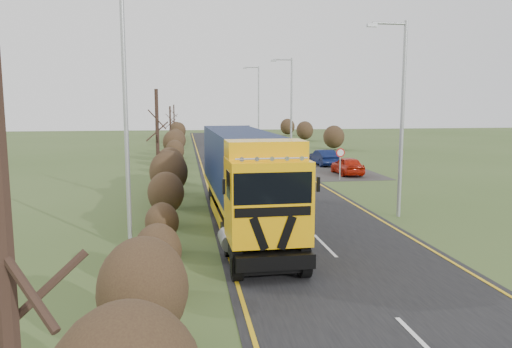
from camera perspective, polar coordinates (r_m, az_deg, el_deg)
The scene contains 14 objects.
ground at distance 22.92m, azimuth 5.07°, elevation -5.41°, with size 160.00×160.00×0.00m, color #394F21.
road at distance 32.54m, azimuth 1.01°, elevation -1.34°, with size 8.00×120.00×0.02m, color black.
layby at distance 43.62m, azimuth 7.33°, elevation 1.00°, with size 6.00×18.00×0.02m, color #2F2C2A.
lane_markings at distance 32.24m, azimuth 1.10°, elevation -1.39°, with size 7.52×116.00×0.01m.
hedgerow at distance 29.82m, azimuth -9.76°, elevation 0.80°, with size 2.24×102.04×6.05m.
lorry at distance 21.63m, azimuth -1.42°, elevation 0.21°, with size 2.92×15.05×4.18m.
car_red_hatchback at distance 38.09m, azimuth 10.39°, elevation 0.93°, with size 1.61×4.01×1.37m, color #AE1A08.
car_blue_sedan at distance 43.63m, azimuth 7.72°, elevation 1.88°, with size 1.44×4.12×1.36m, color #091236.
streetlight_near at distance 24.13m, azimuth 16.16°, elevation 6.92°, with size 1.92×0.18×9.04m.
streetlight_mid at distance 45.90m, azimuth 3.92°, elevation 7.86°, with size 1.99×0.19×9.38m.
streetlight_far at distance 65.65m, azimuth 0.18°, elevation 8.31°, with size 2.14×0.20×10.11m.
left_pole at distance 18.32m, azimuth -14.64°, elevation 5.71°, with size 0.16×0.16×9.32m, color #9B9EA1.
speed_sign at distance 35.25m, azimuth 9.60°, elevation 1.82°, with size 0.62×0.10×2.24m.
warning_board at distance 44.85m, azimuth 4.57°, elevation 2.63°, with size 0.69×0.11×1.82m.
Camera 1 is at (-5.19, -21.68, 5.33)m, focal length 35.00 mm.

